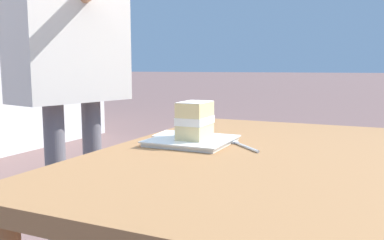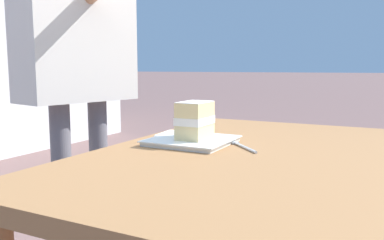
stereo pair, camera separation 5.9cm
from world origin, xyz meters
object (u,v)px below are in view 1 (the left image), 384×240
(cake_slice, at_px, (195,120))
(diner_person, at_px, (71,31))
(paper_napkin, at_px, (171,134))
(dessert_plate, at_px, (192,141))
(dessert_fork, at_px, (242,145))
(patio_table, at_px, (284,190))

(cake_slice, distance_m, diner_person, 0.67)
(cake_slice, relative_size, paper_napkin, 0.84)
(dessert_plate, relative_size, dessert_fork, 1.81)
(dessert_plate, bearing_deg, cake_slice, -86.21)
(patio_table, bearing_deg, diner_person, 79.71)
(patio_table, relative_size, dessert_fork, 9.31)
(paper_napkin, bearing_deg, dessert_plate, -132.12)
(cake_slice, xyz_separation_m, dessert_fork, (0.01, -0.15, -0.07))
(patio_table, relative_size, cake_slice, 10.39)
(cake_slice, xyz_separation_m, diner_person, (0.13, 0.58, 0.30))
(diner_person, bearing_deg, dessert_plate, -102.90)
(patio_table, bearing_deg, dessert_plate, 84.96)
(patio_table, height_order, dessert_fork, dessert_fork)
(dessert_fork, distance_m, diner_person, 0.82)
(dessert_fork, distance_m, paper_napkin, 0.32)
(patio_table, xyz_separation_m, dessert_plate, (0.03, 0.29, 0.11))
(dessert_fork, height_order, diner_person, diner_person)
(dessert_plate, distance_m, paper_napkin, 0.19)
(diner_person, bearing_deg, cake_slice, -102.64)
(dessert_plate, bearing_deg, dessert_fork, -84.84)
(paper_napkin, height_order, diner_person, diner_person)
(dessert_fork, height_order, paper_napkin, dessert_fork)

